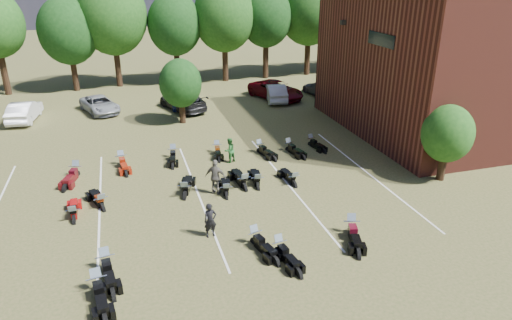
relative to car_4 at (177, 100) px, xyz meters
name	(u,v)px	position (x,y,z in m)	size (l,w,h in m)	color
ground	(270,214)	(1.86, -19.82, -0.65)	(160.00, 160.00, 0.00)	brown
car_1	(24,111)	(-11.90, -0.30, 0.13)	(1.65, 4.72, 1.56)	white
car_2	(100,105)	(-6.30, 0.37, 0.01)	(2.18, 4.73, 1.32)	gray
car_3	(183,100)	(0.40, -0.81, 0.15)	(2.22, 5.45, 1.58)	black
car_4	(177,100)	(0.00, 0.00, 0.00)	(1.52, 3.79, 1.29)	#0B1B51
car_5	(275,92)	(8.80, -0.39, 0.11)	(1.61, 4.61, 1.52)	beige
car_6	(276,90)	(9.05, 0.27, 0.15)	(2.65, 5.75, 1.60)	#4F040B
car_7	(321,88)	(13.46, 0.13, 0.01)	(1.83, 4.50, 1.31)	#3F3D43
person_black	(210,220)	(-1.31, -20.91, 0.16)	(0.59, 0.39, 1.61)	black
person_green	(229,150)	(1.50, -12.95, 0.14)	(0.76, 0.60, 1.57)	#286B2C
person_grey	(216,177)	(-0.19, -16.87, 0.32)	(1.14, 0.47, 1.94)	#5F5A51
motorcycle_0	(107,270)	(-5.79, -22.17, -0.65)	(0.78, 2.45, 1.36)	black
motorcycle_1	(99,292)	(-6.08, -23.50, -0.65)	(0.78, 2.45, 1.37)	black
motorcycle_3	(279,254)	(1.16, -23.12, -0.65)	(0.71, 2.23, 1.24)	black
motorcycle_4	(255,244)	(0.40, -22.13, -0.65)	(0.72, 2.26, 1.26)	black
motorcycle_5	(351,234)	(4.79, -22.55, -0.65)	(0.77, 2.42, 1.35)	black
motorcycle_7	(75,222)	(-7.27, -17.80, -0.65)	(0.72, 2.25, 1.25)	#980B0B
motorcycle_8	(103,209)	(-6.00, -16.95, -0.65)	(0.73, 2.29, 1.28)	black
motorcycle_9	(185,197)	(-1.86, -16.87, -0.65)	(0.77, 2.43, 1.35)	black
motorcycle_10	(226,197)	(0.22, -17.47, -0.65)	(0.68, 2.15, 1.20)	black
motorcycle_11	(258,188)	(2.10, -16.92, -0.65)	(0.73, 2.28, 1.27)	black
motorcycle_12	(244,189)	(1.37, -16.83, -0.65)	(0.79, 2.47, 1.38)	black
motorcycle_13	(294,186)	(4.10, -17.23, -0.65)	(0.69, 2.17, 1.21)	black
motorcycle_14	(77,177)	(-7.45, -12.50, -0.65)	(0.77, 2.43, 1.35)	#4E0B0F
motorcycle_15	(122,165)	(-4.91, -11.52, -0.65)	(0.73, 2.30, 1.28)	maroon
motorcycle_16	(174,158)	(-1.75, -11.27, -0.65)	(0.71, 2.23, 1.24)	black
motorcycle_17	(217,153)	(1.08, -11.20, -0.65)	(0.66, 2.06, 1.15)	black
motorcycle_18	(260,153)	(3.75, -12.00, -0.65)	(0.70, 2.20, 1.23)	black
motorcycle_19	(311,146)	(7.42, -11.81, -0.65)	(0.64, 2.02, 1.13)	black
motorcycle_20	(289,151)	(5.64, -12.30, -0.65)	(0.69, 2.18, 1.21)	black
tree_line	(169,20)	(0.86, 9.18, 5.67)	(56.00, 6.00, 9.79)	black
young_tree_near_building	(448,134)	(12.36, -18.82, 2.11)	(2.80, 2.80, 4.16)	black
young_tree_midfield	(180,83)	(-0.14, -4.32, 2.45)	(3.20, 3.20, 4.70)	black
parking_lines	(199,195)	(-1.14, -16.82, -0.64)	(20.10, 14.00, 0.01)	silver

